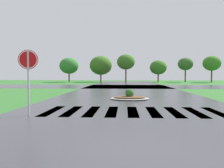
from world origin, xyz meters
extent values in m
cube|color=#2D6628|center=(0.00, 0.00, -0.05)|extent=(120.00, 120.00, 0.10)
cube|color=#35353A|center=(0.00, 10.00, 0.00)|extent=(10.88, 80.00, 0.01)
cube|color=#35353A|center=(0.00, 25.99, 0.00)|extent=(90.00, 9.79, 0.01)
cube|color=white|center=(-3.60, 5.43, 0.00)|extent=(0.45, 2.95, 0.01)
cube|color=white|center=(-2.70, 5.43, 0.00)|extent=(0.45, 2.95, 0.01)
cube|color=white|center=(-1.80, 5.43, 0.00)|extent=(0.45, 2.95, 0.01)
cube|color=white|center=(-0.90, 5.43, 0.00)|extent=(0.45, 2.95, 0.01)
cube|color=white|center=(0.00, 5.43, 0.00)|extent=(0.45, 2.95, 0.01)
cube|color=white|center=(0.90, 5.43, 0.00)|extent=(0.45, 2.95, 0.01)
cube|color=white|center=(1.80, 5.43, 0.00)|extent=(0.45, 2.95, 0.01)
cube|color=white|center=(2.70, 5.43, 0.00)|extent=(0.45, 2.95, 0.01)
cube|color=white|center=(3.60, 5.43, 0.00)|extent=(0.45, 2.95, 0.01)
cylinder|color=#B2B5BA|center=(-4.14, 4.20, 1.27)|extent=(0.08, 0.08, 2.54)
cylinder|color=red|center=(-4.14, 4.20, 2.22)|extent=(0.75, 0.20, 0.76)
torus|color=white|center=(-4.14, 4.20, 2.22)|extent=(0.72, 0.21, 0.73)
ellipsoid|color=#9E9B93|center=(-0.03, 10.39, 0.06)|extent=(2.54, 2.03, 0.12)
ellipsoid|color=brown|center=(-0.03, 10.39, 0.15)|extent=(2.08, 1.66, 0.10)
sphere|color=#2D6023|center=(-0.03, 10.39, 0.40)|extent=(0.56, 0.56, 0.56)
cylinder|color=#4C3823|center=(-12.16, 42.82, 1.03)|extent=(0.28, 0.28, 2.06)
ellipsoid|color=#31722D|center=(-12.16, 42.82, 3.47)|extent=(4.01, 4.01, 3.41)
cylinder|color=#4C3823|center=(-5.52, 44.10, 0.95)|extent=(0.28, 0.28, 1.90)
ellipsoid|color=#376620|center=(-5.52, 44.10, 3.57)|extent=(4.79, 4.79, 4.07)
cylinder|color=#4C3823|center=(-0.14, 42.71, 1.46)|extent=(0.28, 0.28, 2.92)
ellipsoid|color=#376920|center=(-0.14, 42.71, 4.23)|extent=(3.73, 3.73, 3.17)
cylinder|color=#4C3823|center=(6.74, 44.05, 0.93)|extent=(0.28, 0.28, 1.86)
ellipsoid|color=#346B20|center=(6.74, 44.05, 3.11)|extent=(3.56, 3.56, 3.02)
cylinder|color=#4C3823|center=(12.49, 44.36, 1.37)|extent=(0.28, 0.28, 2.74)
ellipsoid|color=#345D26|center=(12.49, 44.36, 3.84)|extent=(3.16, 3.16, 2.69)
cylinder|color=#4C3823|center=(17.51, 43.15, 1.32)|extent=(0.28, 0.28, 2.65)
ellipsoid|color=#347322|center=(17.51, 43.15, 3.91)|extent=(3.59, 3.59, 3.05)
camera|label=1|loc=(-0.34, -4.48, 1.64)|focal=36.24mm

